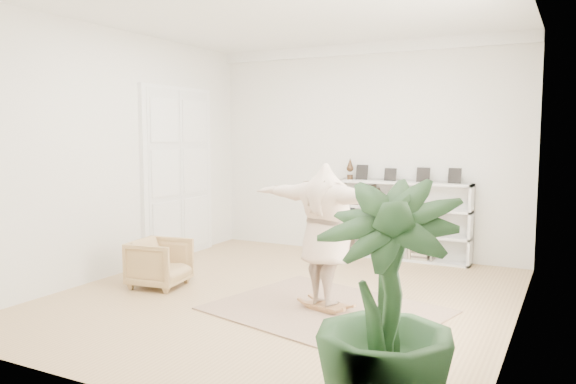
% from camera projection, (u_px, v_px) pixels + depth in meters
% --- Properties ---
extents(floor, '(6.00, 6.00, 0.00)m').
position_uv_depth(floor, '(284.00, 296.00, 7.22)').
color(floor, tan).
rests_on(floor, ground).
extents(room_shell, '(6.00, 6.00, 6.00)m').
position_uv_depth(room_shell, '(365.00, 49.00, 9.45)').
color(room_shell, silver).
rests_on(room_shell, floor).
extents(doors, '(0.09, 1.78, 2.92)m').
position_uv_depth(doors, '(179.00, 174.00, 9.45)').
color(doors, white).
rests_on(doors, floor).
extents(bookshelf, '(2.20, 0.35, 1.64)m').
position_uv_depth(bookshelf, '(403.00, 221.00, 9.30)').
color(bookshelf, silver).
rests_on(bookshelf, floor).
extents(armchair, '(0.81, 0.79, 0.65)m').
position_uv_depth(armchair, '(160.00, 263.00, 7.67)').
color(armchair, tan).
rests_on(armchair, floor).
extents(rug, '(2.90, 2.53, 0.02)m').
position_uv_depth(rug, '(326.00, 310.00, 6.63)').
color(rug, tan).
rests_on(rug, floor).
extents(rocker_board, '(0.52, 0.38, 0.10)m').
position_uv_depth(rocker_board, '(326.00, 306.00, 6.62)').
color(rocker_board, '#96663C').
rests_on(rocker_board, rug).
extents(person, '(2.12, 1.02, 1.67)m').
position_uv_depth(person, '(327.00, 231.00, 6.53)').
color(person, beige).
rests_on(person, rocker_board).
extents(houseplant, '(1.01, 1.01, 1.77)m').
position_uv_depth(houseplant, '(385.00, 308.00, 3.90)').
color(houseplant, '#264924').
rests_on(houseplant, floor).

